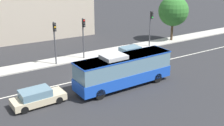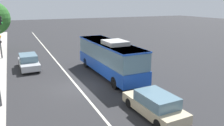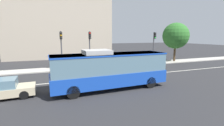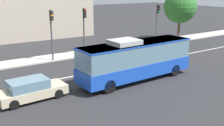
{
  "view_description": "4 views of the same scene",
  "coord_description": "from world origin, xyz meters",
  "px_view_note": "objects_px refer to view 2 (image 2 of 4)",
  "views": [
    {
      "loc": [
        -12.38,
        -24.33,
        11.45
      ],
      "look_at": [
        1.74,
        -1.72,
        1.87
      ],
      "focal_mm": 44.78,
      "sensor_mm": 36.0,
      "label": 1
    },
    {
      "loc": [
        -16.58,
        4.46,
        6.63
      ],
      "look_at": [
        0.39,
        -3.24,
        1.58
      ],
      "focal_mm": 35.72,
      "sensor_mm": 36.0,
      "label": 2
    },
    {
      "loc": [
        -2.86,
        -16.62,
        4.59
      ],
      "look_at": [
        2.45,
        -2.55,
        2.09
      ],
      "focal_mm": 26.2,
      "sensor_mm": 36.0,
      "label": 3
    },
    {
      "loc": [
        -11.42,
        -20.03,
        7.36
      ],
      "look_at": [
        -0.23,
        -3.35,
        1.69
      ],
      "focal_mm": 43.56,
      "sensor_mm": 36.0,
      "label": 4
    }
  ],
  "objects_px": {
    "sedan_beige": "(155,104)",
    "traffic_light_near_corner": "(0,30)",
    "sedan_silver": "(29,62)",
    "transit_bus": "(109,56)"
  },
  "relations": [
    {
      "from": "transit_bus",
      "to": "sedan_beige",
      "type": "xyz_separation_m",
      "value": [
        -8.35,
        0.71,
        -1.09
      ]
    },
    {
      "from": "sedan_beige",
      "to": "traffic_light_near_corner",
      "type": "relative_size",
      "value": 0.88
    },
    {
      "from": "transit_bus",
      "to": "traffic_light_near_corner",
      "type": "bearing_deg",
      "value": 38.91
    },
    {
      "from": "sedan_silver",
      "to": "traffic_light_near_corner",
      "type": "bearing_deg",
      "value": -156.73
    },
    {
      "from": "transit_bus",
      "to": "sedan_beige",
      "type": "distance_m",
      "value": 8.45
    },
    {
      "from": "traffic_light_near_corner",
      "to": "sedan_beige",
      "type": "bearing_deg",
      "value": -62.33
    },
    {
      "from": "sedan_silver",
      "to": "sedan_beige",
      "type": "xyz_separation_m",
      "value": [
        -13.78,
        -6.07,
        0.0
      ]
    },
    {
      "from": "transit_bus",
      "to": "sedan_silver",
      "type": "xyz_separation_m",
      "value": [
        5.43,
        6.77,
        -1.09
      ]
    },
    {
      "from": "sedan_beige",
      "to": "sedan_silver",
      "type": "bearing_deg",
      "value": 21.29
    },
    {
      "from": "transit_bus",
      "to": "traffic_light_near_corner",
      "type": "relative_size",
      "value": 1.94
    }
  ]
}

